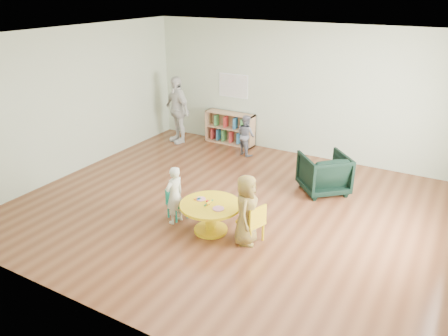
% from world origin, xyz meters
% --- Properties ---
extents(room, '(7.10, 7.00, 2.80)m').
position_xyz_m(room, '(0.01, 0.00, 1.89)').
color(room, brown).
rests_on(room, ground).
extents(activity_table, '(0.93, 0.93, 0.51)m').
position_xyz_m(activity_table, '(0.08, -0.82, 0.32)').
color(activity_table, yellow).
rests_on(activity_table, ground).
extents(kid_chair_left, '(0.34, 0.34, 0.51)m').
position_xyz_m(kid_chair_left, '(-0.63, -0.72, 0.27)').
color(kid_chair_left, '#17836A').
rests_on(kid_chair_left, ground).
extents(kid_chair_right, '(0.41, 0.41, 0.60)m').
position_xyz_m(kid_chair_right, '(0.77, -0.76, 0.32)').
color(kid_chair_right, yellow).
rests_on(kid_chair_right, ground).
extents(bookshelf, '(1.20, 0.30, 0.75)m').
position_xyz_m(bookshelf, '(-1.61, 2.86, 0.37)').
color(bookshelf, tan).
rests_on(bookshelf, ground).
extents(alphabet_poster, '(0.74, 0.01, 0.54)m').
position_xyz_m(alphabet_poster, '(-1.60, 2.98, 1.35)').
color(alphabet_poster, white).
rests_on(alphabet_poster, ground).
extents(armchair, '(1.11, 1.11, 0.72)m').
position_xyz_m(armchair, '(1.14, 1.38, 0.36)').
color(armchair, black).
rests_on(armchair, ground).
extents(child_left, '(0.29, 0.38, 0.94)m').
position_xyz_m(child_left, '(-0.55, -0.86, 0.47)').
color(child_left, silver).
rests_on(child_left, ground).
extents(child_right, '(0.46, 0.59, 1.07)m').
position_xyz_m(child_right, '(0.69, -0.84, 0.53)').
color(child_right, gold).
rests_on(child_right, ground).
extents(toddler, '(0.54, 0.50, 0.90)m').
position_xyz_m(toddler, '(-0.94, 2.36, 0.45)').
color(toddler, '#171D3A').
rests_on(toddler, ground).
extents(adult_caretaker, '(1.00, 0.72, 1.57)m').
position_xyz_m(adult_caretaker, '(-2.74, 2.33, 0.78)').
color(adult_caretaker, silver).
rests_on(adult_caretaker, ground).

